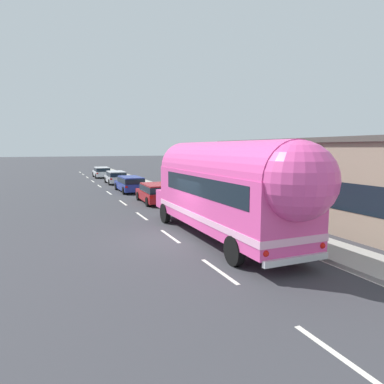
{
  "coord_description": "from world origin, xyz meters",
  "views": [
    {
      "loc": [
        -4.85,
        -13.35,
        3.86
      ],
      "look_at": [
        1.91,
        2.6,
        1.63
      ],
      "focal_mm": 32.14,
      "sensor_mm": 36.0,
      "label": 1
    }
  ],
  "objects_px": {
    "car_lead": "(155,192)",
    "car_third": "(116,176)",
    "painted_bus": "(228,187)",
    "car_second": "(130,183)",
    "car_fourth": "(102,172)"
  },
  "relations": [
    {
      "from": "painted_bus",
      "to": "car_lead",
      "type": "bearing_deg",
      "value": 88.84
    },
    {
      "from": "car_lead",
      "to": "car_second",
      "type": "distance_m",
      "value": 6.76
    },
    {
      "from": "car_lead",
      "to": "car_third",
      "type": "xyz_separation_m",
      "value": [
        -0.1,
        14.19,
        -0.0
      ]
    },
    {
      "from": "painted_bus",
      "to": "car_lead",
      "type": "xyz_separation_m",
      "value": [
        0.22,
        10.84,
        -1.51
      ]
    },
    {
      "from": "car_lead",
      "to": "painted_bus",
      "type": "bearing_deg",
      "value": -91.16
    },
    {
      "from": "painted_bus",
      "to": "car_third",
      "type": "height_order",
      "value": "painted_bus"
    },
    {
      "from": "car_fourth",
      "to": "painted_bus",
      "type": "bearing_deg",
      "value": -89.81
    },
    {
      "from": "car_fourth",
      "to": "car_lead",
      "type": "bearing_deg",
      "value": -89.16
    },
    {
      "from": "painted_bus",
      "to": "car_fourth",
      "type": "relative_size",
      "value": 2.68
    },
    {
      "from": "car_lead",
      "to": "car_third",
      "type": "height_order",
      "value": "same"
    },
    {
      "from": "painted_bus",
      "to": "car_second",
      "type": "distance_m",
      "value": 17.67
    },
    {
      "from": "car_second",
      "to": "car_third",
      "type": "xyz_separation_m",
      "value": [
        0.14,
        7.43,
        0.0
      ]
    },
    {
      "from": "car_lead",
      "to": "car_third",
      "type": "relative_size",
      "value": 1.03
    },
    {
      "from": "car_second",
      "to": "painted_bus",
      "type": "bearing_deg",
      "value": -89.95
    },
    {
      "from": "car_second",
      "to": "car_fourth",
      "type": "xyz_separation_m",
      "value": [
        -0.1,
        16.03,
        -0.01
      ]
    }
  ]
}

